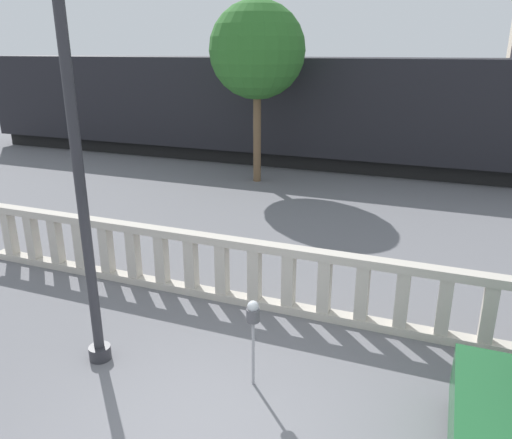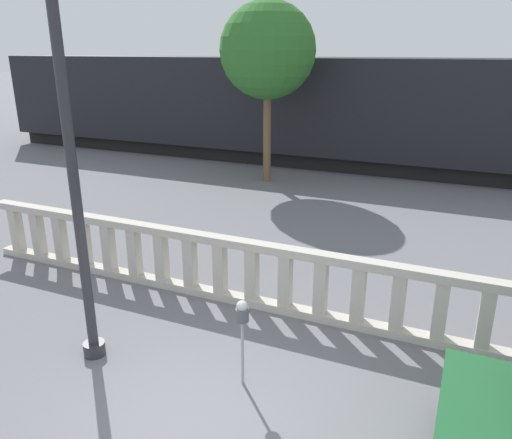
{
  "view_description": "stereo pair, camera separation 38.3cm",
  "coord_description": "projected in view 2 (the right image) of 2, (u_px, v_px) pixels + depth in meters",
  "views": [
    {
      "loc": [
        2.24,
        -4.21,
        4.26
      ],
      "look_at": [
        -0.98,
        4.03,
        1.22
      ],
      "focal_mm": 35.0,
      "sensor_mm": 36.0,
      "label": 1
    },
    {
      "loc": [
        2.59,
        -4.06,
        4.26
      ],
      "look_at": [
        -0.98,
        4.03,
        1.22
      ],
      "focal_mm": 35.0,
      "sensor_mm": 36.0,
      "label": 2
    }
  ],
  "objects": [
    {
      "name": "balustrade",
      "position": [
        285.0,
        280.0,
        8.32
      ],
      "size": [
        13.05,
        0.24,
        1.2
      ],
      "color": "#BCB5A8",
      "rests_on": "ground"
    },
    {
      "name": "lamppost",
      "position": [
        65.0,
        106.0,
        6.17
      ],
      "size": [
        0.35,
        0.35,
        6.53
      ],
      "color": "#2D2D33",
      "rests_on": "ground"
    },
    {
      "name": "tree_left",
      "position": [
        268.0,
        51.0,
        15.58
      ],
      "size": [
        3.02,
        3.02,
        5.73
      ],
      "color": "brown",
      "rests_on": "ground"
    },
    {
      "name": "ground_plane",
      "position": [
        194.0,
        430.0,
        5.89
      ],
      "size": [
        160.0,
        160.0,
        0.0
      ],
      "primitive_type": "plane",
      "color": "slate"
    },
    {
      "name": "train_near",
      "position": [
        271.0,
        107.0,
        19.67
      ],
      "size": [
        23.94,
        3.05,
        4.55
      ],
      "color": "black",
      "rests_on": "ground"
    },
    {
      "name": "parking_meter",
      "position": [
        242.0,
        318.0,
        6.38
      ],
      "size": [
        0.18,
        0.18,
        1.24
      ],
      "color": "#99999E",
      "rests_on": "ground"
    },
    {
      "name": "train_far",
      "position": [
        423.0,
        94.0,
        25.94
      ],
      "size": [
        21.53,
        3.05,
        4.41
      ],
      "color": "black",
      "rests_on": "ground"
    }
  ]
}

